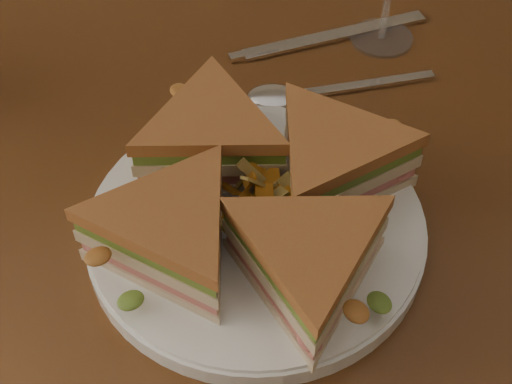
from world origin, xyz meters
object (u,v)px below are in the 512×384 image
knife (322,39)px  table (213,235)px  sandwich_wedges (256,196)px  spoon (296,94)px  plate (256,227)px

knife → table: bearing=-141.8°
sandwich_wedges → spoon: sandwich_wedges is taller
sandwich_wedges → spoon: 0.17m
table → knife: 0.23m
sandwich_wedges → spoon: size_ratio=1.71×
knife → plate: bearing=-125.0°
sandwich_wedges → knife: (0.07, 0.25, -0.04)m
table → knife: bearing=57.7°
sandwich_wedges → knife: bearing=74.5°
spoon → plate: bearing=-115.8°
plate → spoon: plate is taller
sandwich_wedges → table: bearing=118.9°
plate → knife: 0.26m
plate → knife: plate is taller
plate → spoon: bearing=76.5°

